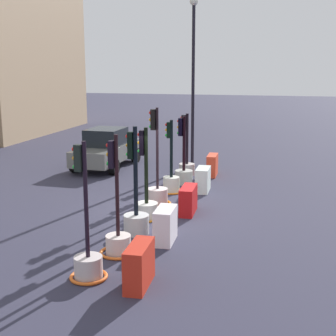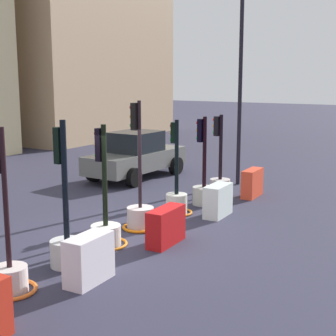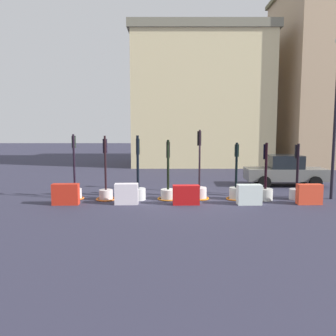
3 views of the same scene
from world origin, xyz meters
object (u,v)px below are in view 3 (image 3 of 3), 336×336
(traffic_light_6, at_px, (266,189))
(construction_barrier_1, at_px, (127,194))
(traffic_light_4, at_px, (200,189))
(construction_barrier_2, at_px, (186,195))
(traffic_light_1, at_px, (106,190))
(construction_barrier_4, at_px, (310,194))
(traffic_light_5, at_px, (236,190))
(traffic_light_3, at_px, (168,190))
(traffic_light_0, at_px, (75,189))
(traffic_light_2, at_px, (138,188))
(car_grey_saloon, at_px, (286,171))
(construction_barrier_3, at_px, (250,195))
(construction_barrier_0, at_px, (66,194))
(traffic_light_7, at_px, (297,188))

(traffic_light_6, distance_m, construction_barrier_1, 6.28)
(traffic_light_4, xyz_separation_m, construction_barrier_1, (-3.24, -1.09, -0.03))
(traffic_light_6, distance_m, construction_barrier_2, 3.77)
(traffic_light_1, height_order, construction_barrier_1, traffic_light_1)
(traffic_light_1, height_order, construction_barrier_4, traffic_light_1)
(traffic_light_1, distance_m, traffic_light_5, 5.98)
(traffic_light_1, distance_m, traffic_light_3, 2.86)
(traffic_light_0, bearing_deg, traffic_light_4, 0.07)
(traffic_light_2, bearing_deg, car_grey_saloon, 26.00)
(construction_barrier_3, bearing_deg, traffic_light_0, 171.54)
(traffic_light_1, relative_size, traffic_light_6, 1.12)
(traffic_light_2, bearing_deg, traffic_light_3, 4.67)
(construction_barrier_0, xyz_separation_m, construction_barrier_2, (5.17, 0.01, -0.03))
(construction_barrier_0, bearing_deg, car_grey_saloon, 24.10)
(traffic_light_1, xyz_separation_m, construction_barrier_1, (1.06, -0.92, 0.01))
(traffic_light_5, bearing_deg, traffic_light_7, 0.15)
(construction_barrier_2, height_order, construction_barrier_4, construction_barrier_4)
(construction_barrier_4, bearing_deg, traffic_light_1, 173.94)
(traffic_light_3, relative_size, car_grey_saloon, 0.61)
(traffic_light_3, bearing_deg, traffic_light_6, -2.63)
(traffic_light_2, height_order, traffic_light_3, traffic_light_2)
(car_grey_saloon, bearing_deg, construction_barrier_3, -122.78)
(traffic_light_6, xyz_separation_m, traffic_light_7, (1.51, 0.19, 0.02))
(traffic_light_3, height_order, traffic_light_7, traffic_light_3)
(traffic_light_3, height_order, traffic_light_5, traffic_light_3)
(traffic_light_5, xyz_separation_m, construction_barrier_0, (-7.53, -1.12, 0.00))
(traffic_light_7, distance_m, construction_barrier_3, 2.68)
(traffic_light_4, height_order, construction_barrier_3, traffic_light_4)
(traffic_light_3, bearing_deg, traffic_light_4, 1.93)
(traffic_light_1, relative_size, traffic_light_2, 1.00)
(traffic_light_0, distance_m, traffic_light_3, 4.32)
(traffic_light_5, relative_size, traffic_light_6, 1.00)
(traffic_light_1, relative_size, traffic_light_7, 1.14)
(traffic_light_2, height_order, traffic_light_7, traffic_light_2)
(traffic_light_0, xyz_separation_m, construction_barrier_0, (-0.08, -1.18, 0.00))
(traffic_light_0, height_order, construction_barrier_3, traffic_light_0)
(traffic_light_2, distance_m, construction_barrier_0, 3.19)
(traffic_light_1, bearing_deg, car_grey_saloon, 22.43)
(traffic_light_1, height_order, traffic_light_5, traffic_light_1)
(traffic_light_1, distance_m, traffic_light_2, 1.48)
(traffic_light_1, distance_m, car_grey_saloon, 10.31)
(construction_barrier_4, xyz_separation_m, car_grey_saloon, (0.58, 4.88, 0.40))
(traffic_light_3, relative_size, traffic_light_6, 1.05)
(construction_barrier_4, bearing_deg, traffic_light_6, 152.62)
(traffic_light_1, distance_m, construction_barrier_1, 1.40)
(traffic_light_7, bearing_deg, construction_barrier_0, -173.77)
(traffic_light_0, relative_size, construction_barrier_2, 2.60)
(traffic_light_6, bearing_deg, construction_barrier_2, -165.81)
(traffic_light_1, bearing_deg, traffic_light_7, 0.70)
(traffic_light_0, distance_m, traffic_light_2, 2.94)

